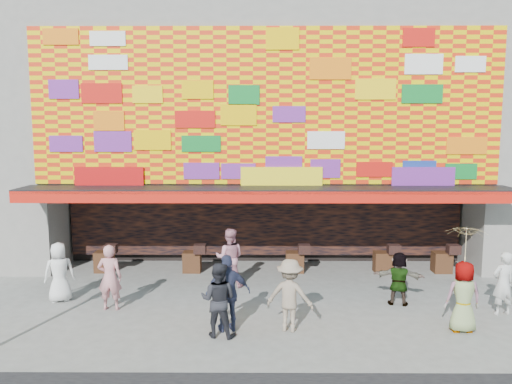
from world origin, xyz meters
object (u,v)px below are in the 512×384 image
Objects in this scene: ped_b at (110,277)px; ped_g at (463,297)px; ped_c at (218,300)px; ped_d at (290,295)px; parasol at (466,245)px; ped_h at (503,283)px; ped_i at (230,258)px; ped_e at (228,293)px; ped_f at (399,278)px; ped_a at (59,272)px.

ped_b is 1.04× the size of ped_g.
ped_c reaches higher than ped_d.
ped_d reaches higher than ped_g.
parasol is (4.16, -0.04, 1.26)m from ped_d.
ped_i is at bearing -28.84° from ped_h.
parasol is at bearing -164.26° from ped_d.
ped_e is 3.43m from ped_i.
ped_f is at bearing -133.89° from ped_d.
ped_c is at bearing -177.13° from parasol.
ped_f is at bearing -145.01° from ped_c.
ped_d is 1.02× the size of ped_g.
ped_i reaches higher than ped_h.
ped_h is (1.50, 1.12, -0.02)m from ped_g.
ped_i is (-4.78, 1.59, 0.16)m from ped_f.
ped_b is at bearing 0.20° from ped_d.
ped_h is 7.67m from ped_i.
ped_c is 1.01× the size of ped_d.
ped_g reaches higher than ped_a.
ped_b is 0.99× the size of ped_i.
ped_e reaches higher than ped_g.
ped_a is 1.14× the size of ped_f.
ped_f is (7.89, 0.43, -0.15)m from ped_b.
ped_d is 3.77m from ped_i.
ped_a is at bearing -37.48° from ped_e.
ped_h is at bearing 178.05° from ped_f.
ped_c is at bearing 129.19° from ped_a.
ped_b is 4.95m from ped_d.
ped_c reaches higher than ped_f.
ped_b reaches higher than ped_a.
ped_g is (10.54, -2.04, 0.02)m from ped_a.
ped_d is 5.76m from ped_h.
ped_h is 0.93× the size of ped_i.
parasol is (8.92, -1.41, 1.24)m from ped_b.
ped_b is 3.56m from ped_e.
ped_c is 7.50m from ped_h.
ped_d is at bearing 179.49° from parasol.
parasol is (5.65, -0.00, 1.20)m from ped_e.
ped_a is 1.74m from ped_b.
ped_e is at bearing -113.96° from ped_c.
parasol is (0.00, 0.00, 1.28)m from ped_g.
parasol reaches higher than ped_b.
parasol is at bearing 133.27° from ped_f.
ped_e is (0.21, 0.30, 0.05)m from ped_c.
ped_b reaches higher than ped_c.
ped_f is 0.88× the size of ped_h.
ped_g is at bearing 153.92° from ped_i.
ped_i is at bearing -47.70° from ped_d.
ped_g is 6.75m from ped_i.
parasol reaches higher than ped_i.
ped_g is at bearing -164.26° from ped_d.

